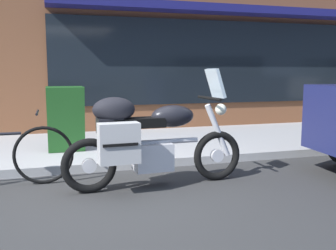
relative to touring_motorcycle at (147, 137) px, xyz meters
name	(u,v)px	position (x,y,z in m)	size (l,w,h in m)	color
ground_plane	(102,195)	(-0.55, -0.13, -0.60)	(80.00, 80.00, 0.00)	#303030
touring_motorcycle	(147,137)	(0.00, 0.00, 0.00)	(2.21, 0.73, 1.39)	black
sandwich_board_sign	(66,119)	(-0.83, 1.78, 0.03)	(0.55, 0.43, 1.00)	#1E511E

